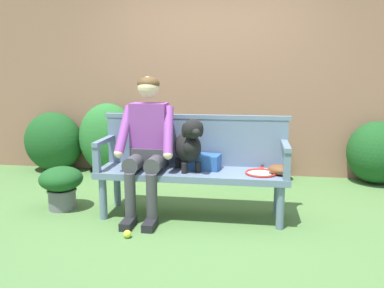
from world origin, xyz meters
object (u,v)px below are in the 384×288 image
Objects in this scene: garden_bench at (192,176)px; dog_on_bench at (189,145)px; sports_bag at (205,162)px; tennis_racket at (261,172)px; baseball_glove at (279,170)px; potted_plant at (61,184)px; tennis_ball at (127,234)px; person_seated at (148,141)px.

garden_bench is 3.54× the size of dog_on_bench.
sports_bag is at bearing 37.65° from dog_on_bench.
tennis_racket is 2.59× the size of baseball_glove.
dog_on_bench is at bearing -142.35° from sports_bag.
sports_bag reaches higher than potted_plant.
garden_bench is 0.81m from baseball_glove.
person_seated is at bearing 86.33° from tennis_ball.
baseball_glove is at bearing -9.56° from tennis_racket.
tennis_racket is 1.31× the size of potted_plant.
person_seated is at bearing -178.04° from garden_bench.
tennis_racket is 8.63× the size of tennis_ball.
garden_bench is at bearing 1.96° from person_seated.
potted_plant is (-2.13, 0.05, -0.24)m from baseball_glove.
tennis_racket is at bearing -0.18° from person_seated.
sports_bag is 1.47m from potted_plant.
person_seated is 2.33× the size of tennis_racket.
potted_plant is at bearing 145.86° from tennis_ball.
baseball_glove is at bearing -0.31° from dog_on_bench.
potted_plant reaches higher than tennis_ball.
garden_bench is 6.37× the size of sports_bag.
person_seated is at bearing -171.62° from sports_bag.
sports_bag is 4.24× the size of tennis_ball.
sports_bag is 0.65× the size of potted_plant.
sports_bag reaches higher than garden_bench.
person_seated is 1.24m from baseball_glove.
dog_on_bench is 0.97m from tennis_ball.
garden_bench is 3.13× the size of tennis_racket.
baseball_glove is (0.80, -0.04, 0.10)m from garden_bench.
person_seated reaches higher than tennis_racket.
person_seated is 1.02m from potted_plant.
garden_bench is at bearing -150.52° from sports_bag.
potted_plant is at bearing 178.74° from person_seated.
dog_on_bench is (-0.02, -0.04, 0.31)m from garden_bench.
person_seated reaches higher than baseball_glove.
dog_on_bench reaches higher than sports_bag.
person_seated is at bearing 176.31° from dog_on_bench.
tennis_ball is at bearing -34.14° from potted_plant.
potted_plant is at bearing -177.65° from sports_bag.
tennis_ball is (-1.26, -0.54, -0.47)m from baseball_glove.
sports_bag reaches higher than tennis_racket.
potted_plant is at bearing 177.99° from dog_on_bench.
potted_plant is (-0.87, 0.59, 0.23)m from tennis_ball.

